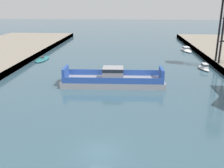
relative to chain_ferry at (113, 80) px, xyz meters
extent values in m
plane|color=#385666|center=(0.21, -22.49, -1.05)|extent=(400.00, 400.00, 0.00)
cube|color=#939399|center=(0.00, 0.00, -0.50)|extent=(18.81, 6.24, 1.10)
cube|color=#284CA3|center=(-0.09, 2.77, 0.60)|extent=(17.89, 0.67, 1.10)
cube|color=#284CA3|center=(0.09, -2.77, 0.60)|extent=(17.89, 0.67, 1.10)
cube|color=#939399|center=(0.00, 0.00, 1.18)|extent=(3.82, 3.23, 2.27)
cube|color=black|center=(0.00, 0.00, 1.97)|extent=(3.86, 3.27, 0.60)
cube|color=#284CA3|center=(8.82, 0.27, 1.15)|extent=(0.62, 3.98, 2.20)
cube|color=#284CA3|center=(-8.82, -0.27, 1.15)|extent=(0.62, 3.98, 2.20)
ellipsoid|color=white|center=(19.84, 12.92, -0.81)|extent=(2.20, 5.22, 0.49)
cube|color=silver|center=(19.88, 12.54, -0.07)|extent=(1.31, 1.90, 0.99)
cube|color=black|center=(19.88, 12.54, 0.06)|extent=(1.35, 1.95, 0.30)
ellipsoid|color=#237075|center=(-20.21, 20.16, -0.86)|extent=(2.97, 8.35, 0.38)
cube|color=#4C4C51|center=(-20.21, 20.16, -0.42)|extent=(0.99, 0.42, 0.50)
ellipsoid|color=white|center=(20.43, 35.37, -0.78)|extent=(3.21, 7.52, 0.54)
cube|color=silver|center=(20.36, 35.91, -0.13)|extent=(1.95, 2.73, 0.76)
cube|color=black|center=(20.36, 35.91, -0.03)|extent=(2.00, 2.81, 0.23)
cylinder|color=black|center=(23.18, 15.77, 7.14)|extent=(0.44, 0.44, 13.68)
cylinder|color=black|center=(23.18, 13.49, 7.14)|extent=(0.44, 0.44, 13.68)
camera|label=1|loc=(3.12, -45.40, 13.85)|focal=41.32mm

